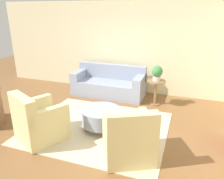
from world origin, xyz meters
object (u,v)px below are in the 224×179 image
couch (109,84)px  potted_plant_on_side_table (157,73)px  armchair_left (38,122)px  side_table (156,89)px  armchair_right (129,139)px  ottoman_table (101,116)px

couch → potted_plant_on_side_table: size_ratio=5.32×
armchair_left → side_table: 3.23m
side_table → potted_plant_on_side_table: 0.46m
armchair_right → ottoman_table: size_ratio=1.30×
armchair_left → potted_plant_on_side_table: bearing=52.6°
couch → armchair_left: bearing=-99.3°
armchair_left → potted_plant_on_side_table: size_ratio=2.77×
armchair_right → side_table: size_ratio=1.63×
armchair_left → potted_plant_on_side_table: potted_plant_on_side_table is taller
armchair_right → side_table: armchair_right is taller
ottoman_table → armchair_left: bearing=-141.6°
couch → potted_plant_on_side_table: (1.49, -0.28, 0.60)m
ottoman_table → side_table: bearing=62.0°
couch → ottoman_table: bearing=-74.3°
ottoman_table → side_table: (0.92, 1.74, 0.18)m
couch → potted_plant_on_side_table: bearing=-10.8°
ottoman_table → potted_plant_on_side_table: 2.07m
couch → armchair_right: 3.18m
armchair_left → ottoman_table: bearing=38.4°
armchair_left → armchair_right: 1.89m
armchair_left → side_table: (1.96, 2.56, 0.09)m
side_table → couch: bearing=169.2°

